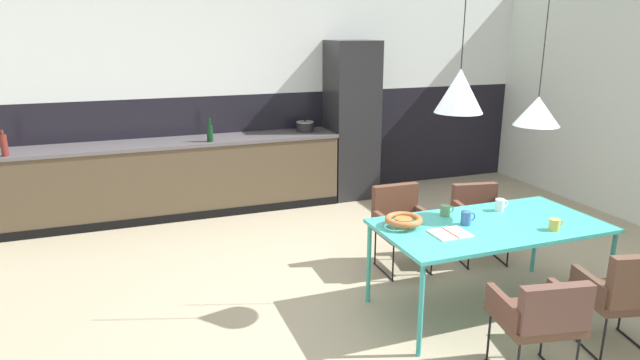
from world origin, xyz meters
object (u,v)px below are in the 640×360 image
at_px(bottle_vinegar_dark, 210,132).
at_px(fruit_bowl, 404,220).
at_px(mug_dark_espresso, 555,224).
at_px(bottle_spice_small, 4,145).
at_px(dining_table, 490,229).
at_px(mug_short_terracotta, 446,211).
at_px(pendant_lamp_over_table_near, 460,91).
at_px(cooking_pot, 305,126).
at_px(armchair_corner_seat, 400,218).
at_px(refrigerator_column, 351,120).
at_px(open_book, 450,233).
at_px(armchair_far_side, 627,289).
at_px(mug_glass_clear, 466,218).
at_px(armchair_by_stool, 542,313).
at_px(armchair_near_window, 479,211).
at_px(pendant_lamp_over_table_far, 537,111).
at_px(mug_tall_blue, 500,205).

bearing_deg(bottle_vinegar_dark, fruit_bowl, -70.83).
distance_m(mug_dark_espresso, bottle_spice_small, 5.40).
relative_size(dining_table, mug_short_terracotta, 14.51).
bearing_deg(pendant_lamp_over_table_near, fruit_bowl, 153.89).
bearing_deg(cooking_pot, armchair_corner_seat, -86.42).
distance_m(fruit_bowl, bottle_vinegar_dark, 3.09).
xyz_separation_m(fruit_bowl, cooking_pot, (0.26, 3.14, 0.20)).
height_order(refrigerator_column, dining_table, refrigerator_column).
bearing_deg(cooking_pot, refrigerator_column, -3.71).
xyz_separation_m(open_book, pendant_lamp_over_table_near, (0.07, 0.10, 1.05)).
distance_m(armchair_far_side, cooking_pot, 4.32).
height_order(fruit_bowl, mug_glass_clear, mug_glass_clear).
bearing_deg(dining_table, armchair_by_stool, -107.74).
bearing_deg(cooking_pot, fruit_bowl, -94.67).
relative_size(armchair_near_window, fruit_bowl, 2.50).
bearing_deg(cooking_pot, mug_dark_espresso, -77.53).
bearing_deg(dining_table, open_book, -169.34).
distance_m(cooking_pot, bottle_vinegar_dark, 1.29).
height_order(armchair_near_window, pendant_lamp_over_table_far, pendant_lamp_over_table_far).
relative_size(armchair_near_window, cooking_pot, 3.23).
distance_m(dining_table, armchair_near_window, 1.06).
height_order(refrigerator_column, armchair_corner_seat, refrigerator_column).
distance_m(fruit_bowl, pendant_lamp_over_table_near, 1.06).
distance_m(mug_short_terracotta, pendant_lamp_over_table_near, 1.05).
bearing_deg(armchair_far_side, bottle_spice_small, 150.68).
height_order(open_book, mug_tall_blue, mug_tall_blue).
height_order(fruit_bowl, mug_short_terracotta, mug_short_terracotta).
bearing_deg(open_book, armchair_corner_seat, 81.72).
relative_size(armchair_far_side, mug_glass_clear, 6.23).
xyz_separation_m(bottle_vinegar_dark, pendant_lamp_over_table_near, (1.33, -3.07, 0.76)).
bearing_deg(armchair_near_window, dining_table, 68.30).
distance_m(dining_table, fruit_bowl, 0.71).
xyz_separation_m(armchair_near_window, armchair_far_side, (-0.07, -1.76, 0.00)).
distance_m(dining_table, armchair_corner_seat, 1.02).
bearing_deg(refrigerator_column, armchair_far_side, -86.19).
xyz_separation_m(fruit_bowl, open_book, (0.25, -0.26, -0.05)).
xyz_separation_m(pendant_lamp_over_table_near, pendant_lamp_over_table_far, (0.72, -0.01, -0.18)).
height_order(cooking_pot, bottle_vinegar_dark, bottle_vinegar_dark).
xyz_separation_m(mug_glass_clear, pendant_lamp_over_table_near, (-0.17, -0.03, 1.00)).
height_order(dining_table, bottle_vinegar_dark, bottle_vinegar_dark).
bearing_deg(bottle_vinegar_dark, cooking_pot, 10.21).
relative_size(armchair_far_side, bottle_spice_small, 2.83).
bearing_deg(pendant_lamp_over_table_far, pendant_lamp_over_table_near, 179.55).
xyz_separation_m(armchair_near_window, bottle_spice_small, (-4.40, 2.19, 0.55)).
distance_m(mug_glass_clear, pendant_lamp_over_table_near, 1.02).
relative_size(armchair_by_stool, bottle_vinegar_dark, 2.71).
height_order(open_book, mug_glass_clear, mug_glass_clear).
bearing_deg(mug_tall_blue, dining_table, -138.40).
height_order(armchair_by_stool, mug_glass_clear, mug_glass_clear).
xyz_separation_m(refrigerator_column, mug_tall_blue, (0.06, -3.04, -0.25)).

